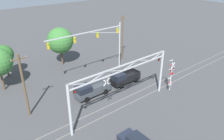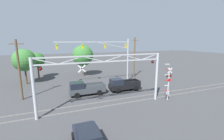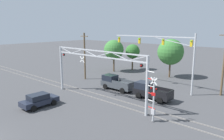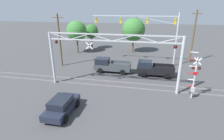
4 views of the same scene
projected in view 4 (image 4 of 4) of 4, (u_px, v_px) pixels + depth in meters
rail_track_near at (112, 86)px, 21.39m from camera, size 80.00×0.08×0.10m
rail_track_far at (115, 82)px, 22.71m from camera, size 80.00×0.08×0.10m
crossing_gantry at (112, 54)px, 19.69m from camera, size 15.26×0.31×6.45m
crossing_signal_mast at (194, 80)px, 17.96m from camera, size 1.22×0.35×5.10m
traffic_signal_span at (154, 28)px, 27.50m from camera, size 13.68×0.39×8.45m
pickup_truck_lead at (110, 65)px, 25.91m from camera, size 5.33×2.08×2.08m
pickup_truck_following at (153, 69)px, 24.54m from camera, size 5.08×2.08×2.08m
sedan_waiting at (62, 105)px, 15.82m from camera, size 2.10×4.32×1.56m
utility_pole_left at (60, 40)px, 27.62m from camera, size 1.80×0.28×8.25m
utility_pole_right at (193, 36)px, 29.22m from camera, size 1.80×0.28×8.79m
background_tree_beyond_span at (91, 31)px, 39.16m from camera, size 3.10×3.10×5.58m
background_tree_far_left_verge at (133, 30)px, 35.94m from camera, size 4.75×4.75×7.13m
background_tree_far_right_verge at (77, 31)px, 35.54m from camera, size 4.11×4.11×6.62m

